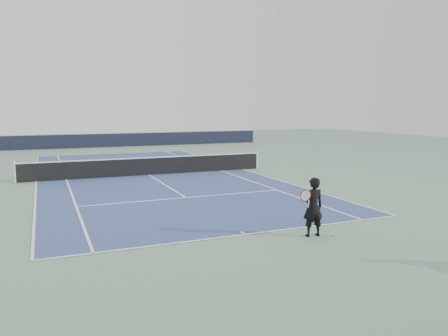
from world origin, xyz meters
name	(u,v)px	position (x,y,z in m)	size (l,w,h in m)	color
ground	(149,175)	(0.00, 0.00, 0.00)	(80.00, 80.00, 0.00)	slate
court_surface	(149,175)	(0.00, 0.00, 0.01)	(10.97, 23.77, 0.01)	navy
tennis_net	(149,166)	(0.00, 0.00, 0.50)	(12.90, 0.10, 1.07)	silver
windscreen_far	(104,141)	(0.00, 17.88, 0.60)	(30.00, 0.25, 1.20)	black
tennis_player	(313,207)	(1.66, -12.70, 0.83)	(0.78, 0.50, 1.65)	black
tennis_ball	(334,235)	(2.22, -12.93, 0.03)	(0.07, 0.07, 0.07)	#C9E92F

